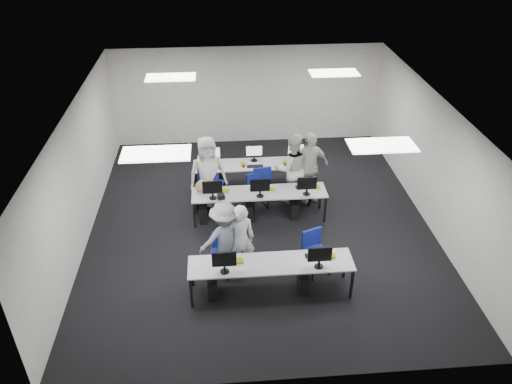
{
  "coord_description": "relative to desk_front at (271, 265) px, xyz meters",
  "views": [
    {
      "loc": [
        -0.89,
        -9.8,
        6.98
      ],
      "look_at": [
        -0.11,
        -0.22,
        1.0
      ],
      "focal_mm": 35.0,
      "sensor_mm": 36.0,
      "label": 1
    }
  ],
  "objects": [
    {
      "name": "student_1",
      "position": [
        0.87,
        3.32,
        0.26
      ],
      "size": [
        0.98,
        0.81,
        1.87
      ],
      "primitive_type": "imported",
      "rotation": [
        0.0,
        0.0,
        3.25
      ],
      "color": "#B8B4AD",
      "rests_on": "ground"
    },
    {
      "name": "equipment_front",
      "position": [
        -0.19,
        -0.02,
        -0.32
      ],
      "size": [
        2.51,
        0.41,
        1.19
      ],
      "color": "#0D4FB2",
      "rests_on": "desk_front"
    },
    {
      "name": "room",
      "position": [
        0.0,
        2.4,
        0.82
      ],
      "size": [
        9.0,
        9.02,
        3.0
      ],
      "color": "black",
      "rests_on": "ground"
    },
    {
      "name": "chair_7",
      "position": [
        1.23,
        3.47,
        -0.4
      ],
      "size": [
        0.53,
        0.56,
        0.89
      ],
      "rotation": [
        0.0,
        0.0,
        -0.22
      ],
      "color": "navy",
      "rests_on": "ground"
    },
    {
      "name": "chair_6",
      "position": [
        0.11,
        3.55,
        -0.37
      ],
      "size": [
        0.55,
        0.58,
        0.97
      ],
      "rotation": [
        0.0,
        0.0,
        0.15
      ],
      "color": "navy",
      "rests_on": "ground"
    },
    {
      "name": "ceiling_panels",
      "position": [
        0.0,
        2.4,
        2.3
      ],
      "size": [
        5.2,
        4.6,
        0.02
      ],
      "color": "white",
      "rests_on": "room"
    },
    {
      "name": "chair_5",
      "position": [
        -1.11,
        3.43,
        -0.37
      ],
      "size": [
        0.62,
        0.65,
        0.98
      ],
      "rotation": [
        0.0,
        0.0,
        -0.33
      ],
      "color": "navy",
      "rests_on": "ground"
    },
    {
      "name": "chair_2",
      "position": [
        -1.27,
        3.26,
        -0.38
      ],
      "size": [
        0.52,
        0.55,
        0.95
      ],
      "rotation": [
        0.0,
        0.0,
        -0.11
      ],
      "color": "navy",
      "rests_on": "ground"
    },
    {
      "name": "desk_front",
      "position": [
        0.0,
        0.0,
        0.0
      ],
      "size": [
        3.2,
        0.7,
        0.73
      ],
      "color": "#B2B4B6",
      "rests_on": "ground"
    },
    {
      "name": "dslr_camera",
      "position": [
        -0.91,
        0.92,
        1.03
      ],
      "size": [
        0.18,
        0.21,
        0.1
      ],
      "primitive_type": "cube",
      "rotation": [
        0.0,
        0.0,
        3.39
      ],
      "color": "black",
      "rests_on": "photographer"
    },
    {
      "name": "chair_4",
      "position": [
        1.04,
        3.19,
        -0.38
      ],
      "size": [
        0.6,
        0.63,
        0.95
      ],
      "rotation": [
        0.0,
        0.0,
        0.32
      ],
      "color": "navy",
      "rests_on": "ground"
    },
    {
      "name": "student_0",
      "position": [
        -0.56,
        0.69,
        0.14
      ],
      "size": [
        0.64,
        0.45,
        1.64
      ],
      "primitive_type": "imported",
      "rotation": [
        0.0,
        0.0,
        3.25
      ],
      "color": "#B8B4AD",
      "rests_on": "ground"
    },
    {
      "name": "equipment_mid",
      "position": [
        -0.19,
        2.58,
        -0.32
      ],
      "size": [
        2.91,
        0.41,
        1.19
      ],
      "color": "white",
      "rests_on": "desk_mid"
    },
    {
      "name": "student_2",
      "position": [
        -1.21,
        3.26,
        0.26
      ],
      "size": [
        1.02,
        0.76,
        1.88
      ],
      "primitive_type": "imported",
      "rotation": [
        0.0,
        0.0,
        0.19
      ],
      "color": "#B8B4AD",
      "rests_on": "ground"
    },
    {
      "name": "photographer",
      "position": [
        -0.86,
        0.74,
        0.15
      ],
      "size": [
        1.19,
        0.86,
        1.66
      ],
      "primitive_type": "imported",
      "rotation": [
        0.0,
        0.0,
        3.39
      ],
      "color": "slate",
      "rests_on": "ground"
    },
    {
      "name": "chair_1",
      "position": [
        0.99,
        0.54,
        -0.38
      ],
      "size": [
        0.62,
        0.65,
        0.95
      ],
      "rotation": [
        0.0,
        0.0,
        0.38
      ],
      "color": "navy",
      "rests_on": "ground"
    },
    {
      "name": "chair_0",
      "position": [
        -0.97,
        0.65,
        -0.4
      ],
      "size": [
        0.54,
        0.57,
        0.9
      ],
      "rotation": [
        0.0,
        0.0,
        -0.25
      ],
      "color": "navy",
      "rests_on": "ground"
    },
    {
      "name": "chair_3",
      "position": [
        -0.01,
        3.13,
        -0.41
      ],
      "size": [
        0.55,
        0.57,
        0.86
      ],
      "rotation": [
        0.0,
        0.0,
        0.35
      ],
      "color": "navy",
      "rests_on": "ground"
    },
    {
      "name": "student_3",
      "position": [
        1.3,
        3.33,
        0.26
      ],
      "size": [
        1.18,
        0.76,
        1.87
      ],
      "primitive_type": "imported",
      "rotation": [
        0.0,
        0.0,
        0.3
      ],
      "color": "#B8B4AD",
      "rests_on": "ground"
    },
    {
      "name": "desk_back",
      "position": [
        0.0,
        4.0,
        0.0
      ],
      "size": [
        3.2,
        0.7,
        0.73
      ],
      "color": "#B2B4B6",
      "rests_on": "ground"
    },
    {
      "name": "handbag",
      "position": [
        -1.34,
        2.75,
        0.2
      ],
      "size": [
        0.42,
        0.33,
        0.3
      ],
      "primitive_type": "ellipsoid",
      "rotation": [
        0.0,
        0.0,
        0.29
      ],
      "color": "olive",
      "rests_on": "desk_mid"
    },
    {
      "name": "desk_mid",
      "position": [
        0.0,
        2.6,
        0.0
      ],
      "size": [
        3.2,
        0.7,
        0.73
      ],
      "color": "#B2B4B6",
      "rests_on": "ground"
    },
    {
      "name": "equipment_back",
      "position": [
        0.19,
        4.02,
        -0.32
      ],
      "size": [
        2.91,
        0.41,
        1.19
      ],
      "color": "white",
      "rests_on": "desk_back"
    }
  ]
}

